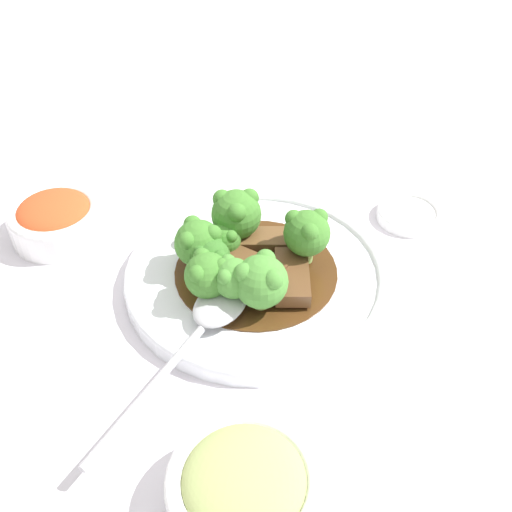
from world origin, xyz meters
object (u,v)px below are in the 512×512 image
Objects in this scene: broccoli_floret_0 at (261,280)px; broccoli_floret_5 at (307,232)px; beef_strip_0 at (247,267)px; broccoli_floret_1 at (208,275)px; broccoli_floret_2 at (236,213)px; side_bowl_kimchi at (56,218)px; beef_strip_1 at (272,241)px; sauce_dish at (409,214)px; broccoli_floret_7 at (233,278)px; serving_spoon at (210,317)px; broccoli_floret_6 at (213,258)px; main_plate at (256,274)px; broccoli_floret_3 at (224,238)px; beef_strip_2 at (292,276)px; broccoli_floret_4 at (198,242)px; side_bowl_appetizer at (244,488)px.

broccoli_floret_0 is 0.93× the size of broccoli_floret_5.
broccoli_floret_1 is at bearing 28.54° from beef_strip_0.
side_bowl_kimchi is at bearing -23.38° from broccoli_floret_2.
broccoli_floret_5 reaches higher than beef_strip_1.
sauce_dish is (-0.20, -0.11, -0.04)m from broccoli_floret_0.
broccoli_floret_7 reaches higher than serving_spoon.
broccoli_floret_5 is at bearing -177.95° from broccoli_floret_6.
broccoli_floret_3 reaches higher than main_plate.
sauce_dish is at bearing -151.65° from beef_strip_2.
beef_strip_0 is 1.57× the size of broccoli_floret_1.
side_bowl_kimchi is (0.13, -0.18, -0.00)m from serving_spoon.
beef_strip_0 is at bearing -120.24° from broccoli_floret_7.
beef_strip_0 is at bearing 17.99° from sauce_dish.
broccoli_floret_7 is 0.23m from side_bowl_kimchi.
beef_strip_1 is 1.33× the size of broccoli_floret_2.
broccoli_floret_5 is (-0.07, 0.03, 0.01)m from broccoli_floret_3.
beef_strip_1 is 0.81× the size of side_bowl_kimchi.
beef_strip_0 is 0.93× the size of beef_strip_1.
broccoli_floret_5 is 0.16m from sauce_dish.
broccoli_floret_1 is at bearing 91.04° from broccoli_floret_4.
broccoli_floret_4 reaches higher than side_bowl_kimchi.
beef_strip_0 is at bearing -151.46° from broccoli_floret_1.
sauce_dish is (-0.38, 0.06, -0.02)m from side_bowl_kimchi.
broccoli_floret_1 is (0.07, 0.05, 0.02)m from beef_strip_1.
broccoli_floret_2 is at bearing -103.98° from broccoli_floret_7.
broccoli_floret_1 is 0.48× the size of side_bowl_kimchi.
broccoli_floret_5 is 1.21× the size of broccoli_floret_7.
broccoli_floret_0 is 1.12× the size of broccoli_floret_1.
sauce_dish is (-0.25, -0.28, -0.02)m from side_bowl_appetizer.
serving_spoon is at bearing 47.36° from beef_strip_1.
main_plate is 4.54× the size of broccoli_floret_5.
beef_strip_2 is (-0.04, 0.02, -0.00)m from beef_strip_0.
broccoli_floret_1 is at bearing 59.57° from broccoli_floret_2.
broccoli_floret_0 is (0.01, 0.05, 0.04)m from main_plate.
broccoli_floret_1 is (0.04, -0.02, -0.00)m from broccoli_floret_0.
broccoli_floret_0 reaches higher than side_bowl_kimchi.
main_plate is 3.24× the size of beef_strip_1.
broccoli_floret_2 is 0.85× the size of sauce_dish.
side_bowl_kimchi is at bearing -53.55° from serving_spoon.
broccoli_floret_1 is 0.06m from broccoli_floret_3.
broccoli_floret_0 reaches higher than broccoli_floret_1.
broccoli_floret_4 is (0.04, 0.02, -0.01)m from broccoli_floret_2.
broccoli_floret_2 reaches higher than broccoli_floret_7.
broccoli_floret_7 is 0.43× the size of side_bowl_appetizer.
broccoli_floret_3 is at bearing -98.18° from side_bowl_appetizer.
broccoli_floret_1 is 0.67× the size of sauce_dish.
broccoli_floret_2 reaches higher than beef_strip_0.
broccoli_floret_5 is 0.80× the size of sauce_dish.
broccoli_floret_0 is 0.05m from serving_spoon.
side_bowl_kimchi is at bearing -36.61° from broccoli_floret_4.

